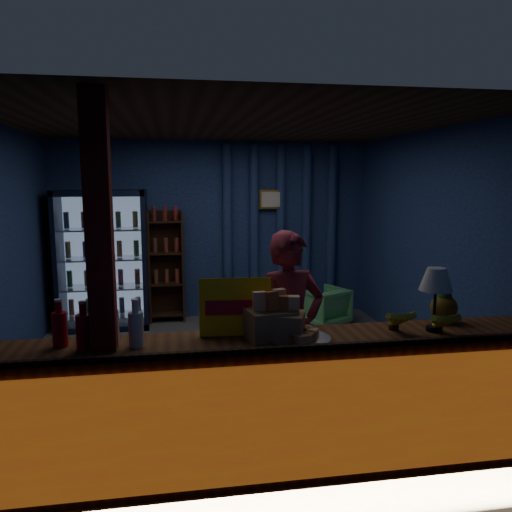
# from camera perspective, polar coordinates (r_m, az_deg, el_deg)

# --- Properties ---
(ground) EXTENTS (4.60, 4.60, 0.00)m
(ground) POSITION_cam_1_polar(r_m,az_deg,el_deg) (5.57, -2.81, -12.75)
(ground) COLOR #515154
(ground) RESTS_ON ground
(room_walls) EXTENTS (4.60, 4.60, 4.60)m
(room_walls) POSITION_cam_1_polar(r_m,az_deg,el_deg) (5.21, -2.94, 3.53)
(room_walls) COLOR navy
(room_walls) RESTS_ON ground
(counter) EXTENTS (4.40, 0.57, 0.99)m
(counter) POSITION_cam_1_polar(r_m,az_deg,el_deg) (3.65, 0.79, -16.66)
(counter) COLOR brown
(counter) RESTS_ON ground
(support_post) EXTENTS (0.16, 0.16, 2.60)m
(support_post) POSITION_cam_1_polar(r_m,az_deg,el_deg) (3.37, -17.14, -4.38)
(support_post) COLOR maroon
(support_post) RESTS_ON ground
(beverage_cooler) EXTENTS (1.20, 0.62, 1.90)m
(beverage_cooler) POSITION_cam_1_polar(r_m,az_deg,el_deg) (7.22, -17.00, -0.46)
(beverage_cooler) COLOR black
(beverage_cooler) RESTS_ON ground
(bottle_shelf) EXTENTS (0.50, 0.28, 1.60)m
(bottle_shelf) POSITION_cam_1_polar(r_m,az_deg,el_deg) (7.32, -10.20, -1.20)
(bottle_shelf) COLOR #381F12
(bottle_shelf) RESTS_ON ground
(curtain_folds) EXTENTS (1.74, 0.14, 2.50)m
(curtain_folds) POSITION_cam_1_polar(r_m,az_deg,el_deg) (7.50, 2.81, 3.07)
(curtain_folds) COLOR navy
(curtain_folds) RESTS_ON room_walls
(framed_picture) EXTENTS (0.36, 0.04, 0.28)m
(framed_picture) POSITION_cam_1_polar(r_m,az_deg,el_deg) (7.39, 1.77, 6.49)
(framed_picture) COLOR gold
(framed_picture) RESTS_ON room_walls
(shopkeeper) EXTENTS (0.68, 0.53, 1.64)m
(shopkeeper) POSITION_cam_1_polar(r_m,az_deg,el_deg) (4.13, 3.94, -8.50)
(shopkeeper) COLOR maroon
(shopkeeper) RESTS_ON ground
(green_chair) EXTENTS (0.77, 0.77, 0.53)m
(green_chair) POSITION_cam_1_polar(r_m,az_deg,el_deg) (7.14, 7.76, -5.72)
(green_chair) COLOR #5DBA6E
(green_chair) RESTS_ON ground
(side_table) EXTENTS (0.61, 0.50, 0.58)m
(side_table) POSITION_cam_1_polar(r_m,az_deg,el_deg) (6.90, -2.59, -6.35)
(side_table) COLOR #381F12
(side_table) RESTS_ON ground
(yellow_sign) EXTENTS (0.51, 0.14, 0.40)m
(yellow_sign) POSITION_cam_1_polar(r_m,az_deg,el_deg) (3.53, -2.37, -5.83)
(yellow_sign) COLOR yellow
(yellow_sign) RESTS_ON counter
(soda_bottles) EXTENTS (0.59, 0.18, 0.32)m
(soda_bottles) POSITION_cam_1_polar(r_m,az_deg,el_deg) (3.47, -17.63, -7.80)
(soda_bottles) COLOR #B50C1C
(soda_bottles) RESTS_ON counter
(snack_box_left) EXTENTS (0.36, 0.32, 0.34)m
(snack_box_left) POSITION_cam_1_polar(r_m,az_deg,el_deg) (3.47, 1.63, -7.52)
(snack_box_left) COLOR #9A764A
(snack_box_left) RESTS_ON counter
(snack_box_centre) EXTENTS (0.35, 0.32, 0.30)m
(snack_box_centre) POSITION_cam_1_polar(r_m,az_deg,el_deg) (3.47, 3.08, -7.77)
(snack_box_centre) COLOR #9A764A
(snack_box_centre) RESTS_ON counter
(pastry_tray) EXTENTS (0.45, 0.45, 0.07)m
(pastry_tray) POSITION_cam_1_polar(r_m,az_deg,el_deg) (3.47, 4.89, -9.22)
(pastry_tray) COLOR silver
(pastry_tray) RESTS_ON counter
(banana_bunches) EXTENTS (0.55, 0.31, 0.18)m
(banana_bunches) POSITION_cam_1_polar(r_m,az_deg,el_deg) (3.79, 18.09, -6.99)
(banana_bunches) COLOR yellow
(banana_bunches) RESTS_ON counter
(table_lamp) EXTENTS (0.24, 0.24, 0.47)m
(table_lamp) POSITION_cam_1_polar(r_m,az_deg,el_deg) (3.80, 19.88, -2.80)
(table_lamp) COLOR black
(table_lamp) RESTS_ON counter
(pineapple) EXTENTS (0.20, 0.20, 0.35)m
(pineapple) POSITION_cam_1_polar(r_m,az_deg,el_deg) (4.12, 20.69, -5.10)
(pineapple) COLOR #9B6A1C
(pineapple) RESTS_ON counter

